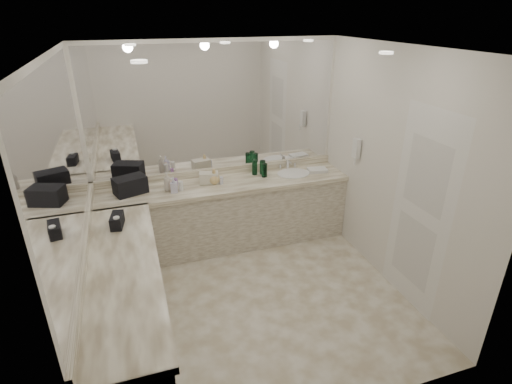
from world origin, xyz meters
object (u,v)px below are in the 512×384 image
object	(u,v)px
wall_phone	(356,148)
soap_bottle_c	(214,177)
sink	(293,174)
soap_bottle_a	(167,182)
cream_cosmetic_case	(209,178)
soap_bottle_b	(174,185)
hand_towel	(317,170)
black_toiletry_bag	(130,185)

from	to	relation	value
wall_phone	soap_bottle_c	bearing A→B (deg)	163.44
sink	soap_bottle_a	world-z (taller)	soap_bottle_a
wall_phone	soap_bottle_a	bearing A→B (deg)	168.05
cream_cosmetic_case	soap_bottle_c	world-z (taller)	soap_bottle_c
sink	soap_bottle_b	world-z (taller)	soap_bottle_b
cream_cosmetic_case	hand_towel	xyz separation A→B (m)	(1.48, -0.06, -0.05)
wall_phone	black_toiletry_bag	xyz separation A→B (m)	(-2.69, 0.54, -0.35)
soap_bottle_c	sink	bearing A→B (deg)	-0.04
soap_bottle_c	soap_bottle_a	bearing A→B (deg)	-177.91
soap_bottle_b	black_toiletry_bag	bearing A→B (deg)	164.60
cream_cosmetic_case	soap_bottle_c	distance (m)	0.08
wall_phone	soap_bottle_a	world-z (taller)	wall_phone
cream_cosmetic_case	soap_bottle_a	size ratio (longest dim) A/B	1.02
sink	hand_towel	bearing A→B (deg)	-4.09
sink	soap_bottle_c	world-z (taller)	soap_bottle_c
wall_phone	hand_towel	world-z (taller)	wall_phone
hand_towel	soap_bottle_c	bearing A→B (deg)	178.99
sink	black_toiletry_bag	xyz separation A→B (m)	(-2.09, 0.04, 0.11)
hand_towel	soap_bottle_b	size ratio (longest dim) A/B	1.32
soap_bottle_a	soap_bottle_c	xyz separation A→B (m)	(0.58, 0.02, -0.02)
wall_phone	soap_bottle_c	distance (m)	1.79
cream_cosmetic_case	hand_towel	size ratio (longest dim) A/B	0.93
hand_towel	soap_bottle_c	distance (m)	1.42
sink	wall_phone	xyz separation A→B (m)	(0.61, -0.50, 0.46)
cream_cosmetic_case	soap_bottle_a	bearing A→B (deg)	-161.98
black_toiletry_bag	sink	bearing A→B (deg)	-1.03
black_toiletry_bag	wall_phone	bearing A→B (deg)	-11.28
sink	soap_bottle_c	distance (m)	1.08
hand_towel	black_toiletry_bag	bearing A→B (deg)	178.54
sink	black_toiletry_bag	bearing A→B (deg)	178.97
hand_towel	soap_bottle_b	world-z (taller)	soap_bottle_b
soap_bottle_a	cream_cosmetic_case	bearing A→B (deg)	6.38
soap_bottle_b	hand_towel	bearing A→B (deg)	2.20
cream_cosmetic_case	soap_bottle_a	distance (m)	0.53
cream_cosmetic_case	wall_phone	bearing A→B (deg)	-5.50
wall_phone	soap_bottle_b	size ratio (longest dim) A/B	1.25
wall_phone	hand_towel	size ratio (longest dim) A/B	0.95
hand_towel	soap_bottle_b	xyz separation A→B (m)	(-1.93, -0.07, 0.07)
cream_cosmetic_case	hand_towel	distance (m)	1.48
soap_bottle_a	soap_bottle_c	size ratio (longest dim) A/B	1.19
wall_phone	soap_bottle_b	xyz separation A→B (m)	(-2.20, 0.40, -0.35)
sink	cream_cosmetic_case	xyz separation A→B (m)	(-1.14, 0.04, 0.07)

